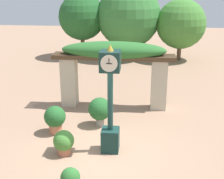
# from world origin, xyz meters

# --- Properties ---
(ground_plane) EXTENTS (60.00, 60.00, 0.00)m
(ground_plane) POSITION_xyz_m (0.00, 0.00, 0.00)
(ground_plane) COLOR #9E7A60
(pedestal_clock) EXTENTS (0.58, 0.62, 3.32)m
(pedestal_clock) POSITION_xyz_m (0.27, 0.13, 1.63)
(pedestal_clock) COLOR #14332D
(pedestal_clock) RESTS_ON ground
(pergola) EXTENTS (4.94, 1.22, 2.76)m
(pergola) POSITION_xyz_m (0.00, 3.81, 2.00)
(pergola) COLOR #BCB299
(pergola) RESTS_ON ground
(potted_plant_near_left) EXTENTS (0.83, 0.83, 1.06)m
(potted_plant_near_left) POSITION_xyz_m (-0.30, 1.88, 0.62)
(potted_plant_near_left) COLOR gray
(potted_plant_near_left) RESTS_ON ground
(potted_plant_near_right) EXTENTS (0.49, 0.49, 0.67)m
(potted_plant_near_right) POSITION_xyz_m (-0.47, -2.04, 0.38)
(potted_plant_near_right) COLOR #B26B4C
(potted_plant_near_right) RESTS_ON ground
(potted_plant_far_left) EXTENTS (0.74, 0.74, 0.98)m
(potted_plant_far_left) POSITION_xyz_m (-1.75, 1.13, 0.54)
(potted_plant_far_left) COLOR #B26B4C
(potted_plant_far_left) RESTS_ON ground
(potted_plant_far_right) EXTENTS (0.63, 0.63, 0.77)m
(potted_plant_far_right) POSITION_xyz_m (-1.10, -0.25, 0.41)
(potted_plant_far_right) COLOR #B26B4C
(potted_plant_far_right) RESTS_ON ground
(tree_line) EXTENTS (9.90, 4.32, 5.02)m
(tree_line) POSITION_xyz_m (0.22, 13.07, 2.74)
(tree_line) COLOR brown
(tree_line) RESTS_ON ground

